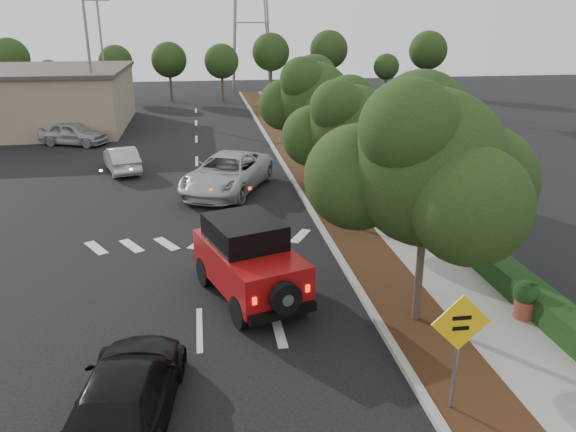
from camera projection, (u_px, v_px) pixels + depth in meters
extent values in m
plane|color=black|center=(200.00, 330.00, 14.37)|extent=(120.00, 120.00, 0.00)
cube|color=#9E9B93|center=(297.00, 187.00, 26.19)|extent=(0.20, 70.00, 0.15)
cube|color=black|center=(318.00, 186.00, 26.34)|extent=(1.80, 70.00, 0.12)
cube|color=gray|center=(357.00, 184.00, 26.62)|extent=(2.00, 70.00, 0.12)
cube|color=black|center=(386.00, 176.00, 26.71)|extent=(0.80, 70.00, 0.80)
cylinder|color=black|center=(206.00, 271.00, 16.64)|extent=(0.56, 0.92, 0.87)
cylinder|color=black|center=(257.00, 261.00, 17.37)|extent=(0.56, 0.92, 0.87)
cylinder|color=black|center=(241.00, 312.00, 14.36)|extent=(0.56, 0.92, 0.87)
cylinder|color=black|center=(299.00, 298.00, 15.09)|extent=(0.56, 0.92, 0.87)
cube|color=#9C0E10|center=(250.00, 265.00, 15.67)|extent=(3.10, 4.41, 1.08)
cube|color=black|center=(244.00, 231.00, 15.64)|extent=(2.39, 2.65, 0.69)
cube|color=#9C0E10|center=(230.00, 249.00, 16.97)|extent=(1.98, 1.60, 0.89)
cube|color=black|center=(283.00, 313.00, 14.08)|extent=(1.82, 0.76, 0.24)
cylinder|color=black|center=(286.00, 298.00, 13.79)|extent=(0.86, 0.48, 0.82)
cube|color=#FF190C|center=(255.00, 301.00, 13.65)|extent=(0.12, 0.07, 0.19)
cube|color=#FF190C|center=(308.00, 289.00, 14.29)|extent=(0.12, 0.07, 0.19)
imported|color=#B2B6BA|center=(227.00, 173.00, 25.54)|extent=(5.06, 6.67, 1.68)
imported|color=black|center=(127.00, 392.00, 10.93)|extent=(2.39, 4.71, 1.31)
imported|color=#A8AAB0|center=(122.00, 159.00, 28.88)|extent=(2.40, 4.15, 1.29)
imported|color=#9DA0A5|center=(73.00, 133.00, 34.87)|extent=(4.54, 3.18, 1.43)
cylinder|color=slate|center=(456.00, 357.00, 10.94)|extent=(0.08, 0.08, 2.33)
cube|color=yellow|center=(461.00, 323.00, 10.65)|extent=(1.20, 0.04, 1.20)
cube|color=black|center=(462.00, 318.00, 10.59)|extent=(0.38, 0.01, 0.08)
cube|color=black|center=(461.00, 328.00, 10.67)|extent=(0.33, 0.01, 0.08)
cylinder|color=brown|center=(524.00, 309.00, 14.65)|extent=(0.56, 0.56, 0.51)
sphere|color=black|center=(526.00, 292.00, 14.48)|extent=(0.64, 0.64, 0.64)
imported|color=black|center=(527.00, 290.00, 14.46)|extent=(0.58, 0.52, 0.60)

